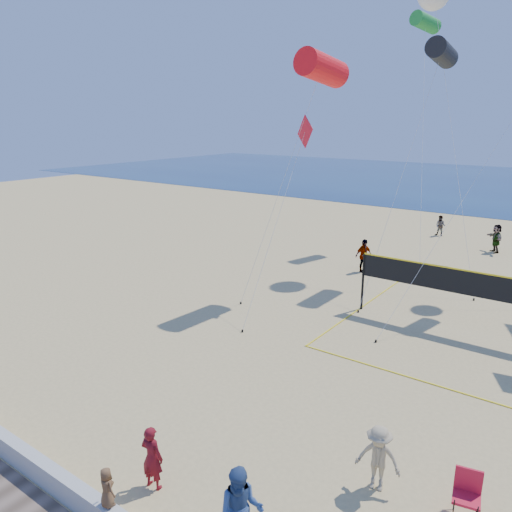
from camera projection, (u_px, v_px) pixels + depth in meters
The scene contains 14 objects.
ground at pixel (247, 475), 11.88m from camera, with size 120.00×120.00×0.00m, color tan.
woman at pixel (152, 457), 11.30m from camera, with size 0.57×0.37×1.56m, color maroon.
toddler at pixel (107, 487), 10.03m from camera, with size 0.42×0.27×0.86m, color brown.
bystander_a at pixel (241, 511), 9.58m from camera, with size 0.89×0.70×1.84m, color #334E81.
bystander_b at pixel (378, 458), 11.25m from camera, with size 1.03×0.59×1.59m, color tan.
far_person_0 at pixel (364, 256), 27.30m from camera, with size 1.08×0.45×1.83m, color gray.
far_person_1 at pixel (496, 238), 31.27m from camera, with size 1.66×0.53×1.79m, color gray.
far_person_3 at pixel (440, 226), 35.69m from camera, with size 0.71×0.56×1.47m, color gray.
camp_chair at pixel (467, 491), 10.56m from camera, with size 0.65×0.77×1.16m.
volleyball_net at pixel (478, 292), 19.02m from camera, with size 9.66×9.51×2.58m.
kite_0 at pixel (322, 68), 21.79m from camera, with size 2.51×5.13×11.08m.
kite_1 at pixel (442, 53), 24.07m from camera, with size 1.06×8.37×11.89m.
kite_3 at pixel (301, 143), 22.04m from camera, with size 1.27×5.81×8.34m.
kite_8 at pixel (425, 23), 30.65m from camera, with size 4.27×9.16×14.47m.
Camera 1 is at (6.08, -8.00, 8.21)m, focal length 35.00 mm.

